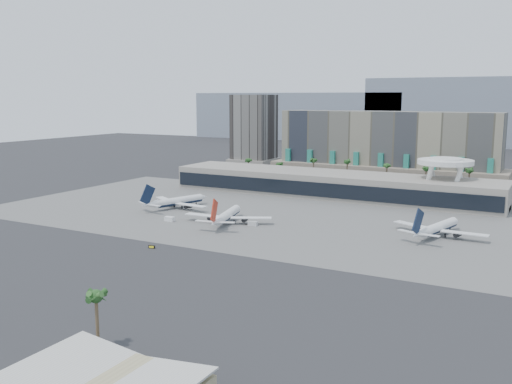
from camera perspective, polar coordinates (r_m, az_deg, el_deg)
The scene contains 15 objects.
ground at distance 200.71m, azimuth -3.89°, elevation -5.13°, with size 900.00×900.00×0.00m, color #232326.
apron_pad at distance 247.62m, azimuth 2.95°, elevation -2.30°, with size 260.00×130.00×0.06m, color #5B5B59.
mountain_ridge at distance 638.65m, azimuth 21.81°, elevation 6.99°, with size 680.00×60.00×70.00m.
hotel at distance 352.70m, azimuth 12.90°, elevation 3.77°, with size 140.00×30.00×42.00m.
office_tower at distance 415.73m, azimuth -0.20°, elevation 5.70°, with size 30.00×30.00×52.00m.
terminal at distance 296.13m, azimuth 7.56°, elevation 0.86°, with size 170.00×32.50×14.50m.
saucer_structure at distance 285.87m, azimuth 18.41°, elevation 2.56°, with size 26.00×26.00×21.89m.
palm_row at distance 326.21m, azimuth 10.94°, elevation 2.27°, with size 157.80×2.80×13.10m.
airliner_left at distance 264.19m, azimuth -7.93°, elevation -0.91°, with size 34.86×36.08×12.87m.
airliner_centre at distance 230.50m, azimuth -2.95°, elevation -2.36°, with size 35.73×37.09×13.04m.
airliner_right at distance 219.26m, azimuth 17.68°, elevation -3.43°, with size 35.63×37.00×12.99m.
service_vehicle_a at distance 237.05m, azimuth -8.63°, elevation -2.69°, with size 4.06×1.98×1.98m, color white.
service_vehicle_b at distance 226.48m, azimuth -0.33°, elevation -3.17°, with size 3.58×2.05×1.84m, color silver.
taxiway_sign at distance 196.67m, azimuth -10.38°, elevation -5.42°, with size 2.40×0.82×1.08m.
near_palm_b at distance 121.15m, azimuth -15.69°, elevation -10.66°, with size 6.00×6.00×12.53m.
Camera 1 is at (104.46, -163.70, 50.77)m, focal length 40.00 mm.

